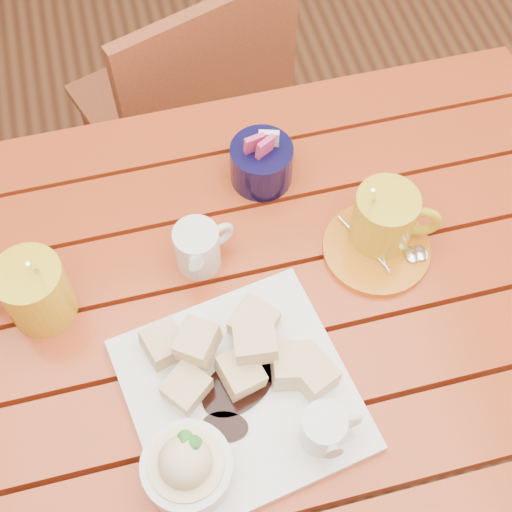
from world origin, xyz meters
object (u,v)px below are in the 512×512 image
object	(u,v)px
dessert_plate	(230,408)
orange_saucer	(377,249)
table	(232,344)
chair_far	(191,111)
coffee_mug_right	(386,219)
coffee_mug_left	(33,290)

from	to	relation	value
dessert_plate	orange_saucer	xyz separation A→B (m)	(0.27, 0.19, -0.03)
table	orange_saucer	size ratio (longest dim) A/B	7.50
table	dessert_plate	world-z (taller)	dessert_plate
chair_far	coffee_mug_right	bearing A→B (deg)	89.65
dessert_plate	coffee_mug_left	bearing A→B (deg)	135.70
coffee_mug_left	chair_far	xyz separation A→B (m)	(0.31, 0.57, -0.35)
dessert_plate	orange_saucer	bearing A→B (deg)	35.69
coffee_mug_left	chair_far	world-z (taller)	coffee_mug_left
dessert_plate	coffee_mug_right	xyz separation A→B (m)	(0.28, 0.21, 0.02)
dessert_plate	coffee_mug_right	world-z (taller)	coffee_mug_right
chair_far	dessert_plate	bearing A→B (deg)	64.61
dessert_plate	coffee_mug_left	distance (m)	0.31
table	coffee_mug_left	distance (m)	0.31
orange_saucer	dessert_plate	bearing A→B (deg)	-144.31
table	coffee_mug_left	world-z (taller)	coffee_mug_left
table	dessert_plate	distance (m)	0.20
dessert_plate	coffee_mug_right	distance (m)	0.35
dessert_plate	table	bearing A→B (deg)	77.72
table	coffee_mug_right	xyz separation A→B (m)	(0.25, 0.07, 0.16)
orange_saucer	chair_far	xyz separation A→B (m)	(-0.19, 0.59, -0.30)
coffee_mug_left	table	bearing A→B (deg)	6.86
coffee_mug_left	orange_saucer	distance (m)	0.50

